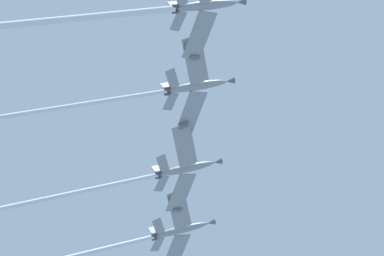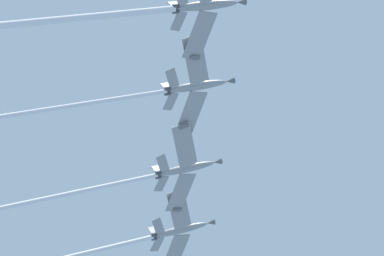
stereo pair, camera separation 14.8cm
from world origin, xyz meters
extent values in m
ellipsoid|color=gray|center=(-43.29, 30.44, 115.04)|extent=(5.48, 11.25, 6.42)
cone|color=#595E60|center=(-41.18, 36.10, 117.94)|extent=(1.81, 2.26, 1.77)
ellipsoid|color=black|center=(-42.72, 31.97, 116.49)|extent=(1.95, 3.08, 2.02)
cube|color=gray|center=(-48.49, 31.66, 114.61)|extent=(9.32, 4.32, 1.74)
cube|color=gray|center=(-38.56, 27.96, 114.61)|extent=(9.31, 7.84, 1.74)
cube|color=#595E60|center=(-34.83, 26.22, 114.59)|extent=(1.52, 1.78, 0.89)
cube|color=gray|center=(-47.00, 27.02, 112.88)|extent=(3.67, 1.84, 0.92)
cube|color=gray|center=(-42.73, 25.42, 112.88)|extent=(3.87, 3.56, 0.92)
cube|color=#595E60|center=(-45.01, 25.82, 114.23)|extent=(1.35, 3.23, 3.56)
cylinder|color=#38383D|center=(-45.52, 25.74, 112.44)|extent=(1.19, 1.45, 1.15)
cylinder|color=#38383D|center=(-44.68, 25.43, 112.44)|extent=(1.19, 1.45, 1.15)
ellipsoid|color=gray|center=(-29.21, 25.23, 114.46)|extent=(5.42, 11.19, 6.60)
cone|color=#595E60|center=(-27.14, 30.85, 117.47)|extent=(1.81, 2.26, 1.79)
ellipsoid|color=black|center=(-28.66, 26.74, 115.94)|extent=(1.94, 3.07, 2.06)
cube|color=gray|center=(-34.42, 26.43, 114.01)|extent=(9.31, 4.26, 1.80)
cube|color=#595E60|center=(-38.37, 27.55, 113.98)|extent=(0.88, 1.73, 0.92)
cube|color=gray|center=(-24.47, 22.77, 114.01)|extent=(9.30, 7.80, 1.80)
cube|color=#595E60|center=(-20.73, 21.05, 113.98)|extent=(1.51, 1.77, 0.92)
cube|color=gray|center=(-32.89, 21.83, 112.21)|extent=(3.66, 1.82, 0.95)
cube|color=gray|center=(-28.62, 20.25, 112.21)|extent=(3.87, 3.55, 0.95)
cube|color=#595E60|center=(-30.91, 20.62, 113.55)|extent=(1.34, 3.25, 3.58)
cylinder|color=#38383D|center=(-31.41, 20.56, 111.76)|extent=(1.18, 1.45, 1.16)
cylinder|color=#38383D|center=(-30.56, 20.25, 111.76)|extent=(1.18, 1.45, 1.16)
cylinder|color=white|center=(-36.79, 4.67, 103.33)|extent=(12.32, 31.74, 17.37)
ellipsoid|color=gray|center=(-13.23, 20.06, 115.72)|extent=(5.46, 11.22, 6.49)
cone|color=#595E60|center=(-11.13, 25.71, 118.66)|extent=(1.81, 2.26, 1.78)
ellipsoid|color=black|center=(-12.66, 21.58, 117.18)|extent=(1.95, 3.08, 2.04)
cube|color=gray|center=(-18.43, 21.27, 115.28)|extent=(9.31, 4.30, 1.76)
cube|color=#595E60|center=(-22.39, 22.40, 115.26)|extent=(0.88, 1.74, 0.90)
cube|color=gray|center=(-8.49, 17.59, 115.28)|extent=(9.30, 7.82, 1.76)
cube|color=#595E60|center=(-4.76, 15.86, 115.26)|extent=(1.52, 1.77, 0.90)
cube|color=gray|center=(-16.93, 16.64, 113.53)|extent=(3.67, 1.83, 0.93)
cube|color=gray|center=(-12.65, 15.06, 113.53)|extent=(3.87, 3.56, 0.93)
cube|color=#595E60|center=(-14.94, 15.44, 114.87)|extent=(1.35, 3.24, 3.57)
cylinder|color=#38383D|center=(-15.45, 15.37, 113.09)|extent=(1.18, 1.45, 1.16)
cylinder|color=#38383D|center=(-14.60, 15.06, 113.09)|extent=(1.18, 1.45, 1.16)
cylinder|color=white|center=(-21.09, -1.12, 104.58)|extent=(12.82, 32.91, 17.52)
ellipsoid|color=gray|center=(1.29, 15.09, 115.24)|extent=(5.26, 11.19, 6.68)
cone|color=#595E60|center=(3.27, 20.72, 118.29)|extent=(1.79, 2.26, 1.80)
ellipsoid|color=black|center=(1.82, 16.60, 116.73)|extent=(1.91, 3.07, 2.08)
cube|color=gray|center=(-3.93, 16.22, 114.79)|extent=(9.27, 4.13, 1.82)
cube|color=#595E60|center=(-7.91, 17.28, 114.76)|extent=(0.85, 1.72, 0.93)
cube|color=gray|center=(-2.34, 11.65, 112.96)|extent=(3.64, 1.76, 0.96)
cube|color=#595E60|center=(-0.34, 10.46, 114.30)|extent=(1.30, 3.28, 3.59)
cylinder|color=#38383D|center=(-0.84, 10.42, 112.51)|extent=(1.17, 1.45, 1.17)
cylinder|color=#38383D|center=(0.01, 10.12, 112.51)|extent=(1.17, 1.45, 1.17)
cylinder|color=white|center=(-6.26, -6.33, 103.51)|extent=(12.76, 33.69, 18.79)
camera|label=1|loc=(38.91, -4.75, 1.67)|focal=67.33mm
camera|label=2|loc=(38.85, -4.88, 1.67)|focal=67.33mm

